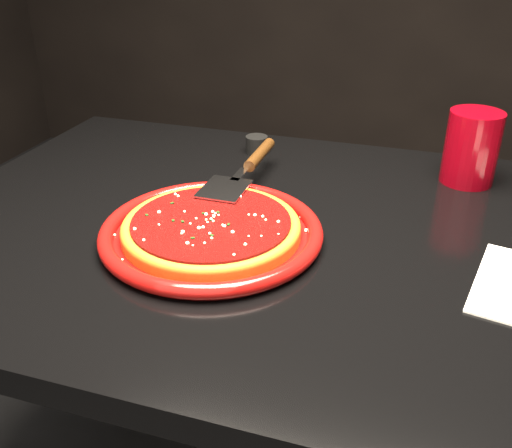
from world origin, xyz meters
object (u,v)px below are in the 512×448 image
Objects in this scene: table at (287,404)px; cup at (471,148)px; pizza_server at (245,168)px; ramekin at (257,144)px; plate at (211,232)px.

table is 0.57m from cup.
ramekin is at bearing 101.66° from pizza_server.
pizza_server is at bearing 137.11° from table.
table is at bearing -133.81° from cup.
table is 9.21× the size of cup.
cup reaches higher than table.
pizza_server is 0.19m from ramekin.
cup reaches higher than pizza_server.
cup is at bearing 23.65° from pizza_server.
pizza_server is at bearing 92.51° from plate.
table is 0.41m from plate.
plate is at bearing -83.10° from ramekin.
cup reaches higher than plate.
plate is 1.10× the size of pizza_server.
table is 0.45m from pizza_server.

